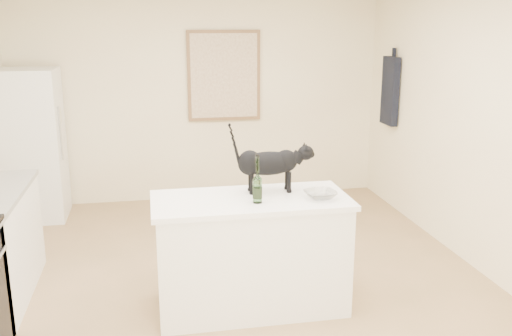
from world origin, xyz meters
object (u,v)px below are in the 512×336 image
object	(u,v)px
fridge	(31,145)
black_cat	(268,166)
glass_bowl	(320,195)
wine_bottle	(257,182)

from	to	relation	value
fridge	black_cat	bearing A→B (deg)	-47.48
fridge	glass_bowl	bearing A→B (deg)	-46.09
fridge	glass_bowl	distance (m)	3.70
wine_bottle	glass_bowl	size ratio (longest dim) A/B	1.35
fridge	wine_bottle	size ratio (longest dim) A/B	5.27
fridge	wine_bottle	distance (m)	3.39
black_cat	glass_bowl	xyz separation A→B (m)	(0.35, -0.25, -0.18)
glass_bowl	black_cat	bearing A→B (deg)	144.66
black_cat	wine_bottle	bearing A→B (deg)	-116.40
fridge	glass_bowl	size ratio (longest dim) A/B	7.10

